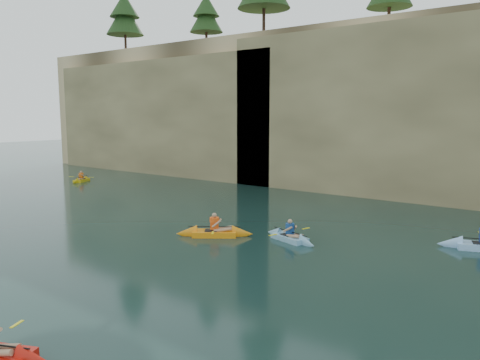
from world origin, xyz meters
The scene contains 9 objects.
ground centered at (0.00, 0.00, 0.00)m, with size 160.00×160.00×0.00m, color black.
cliff centered at (0.00, 30.00, 6.00)m, with size 70.00×16.00×12.00m, color tan.
cliff_slab_west centered at (-20.00, 22.60, 5.28)m, with size 26.00×2.40×10.56m, color tan.
cliff_slab_center centered at (2.00, 22.60, 5.70)m, with size 24.00×2.40×11.40m, color tan.
sea_cave_west centered at (-18.00, 21.95, 2.00)m, with size 4.50×1.00×4.00m, color black.
sea_cave_center centered at (-4.00, 21.95, 1.60)m, with size 3.50×1.00×3.20m, color black.
kayaker_orange centered at (-1.11, 8.21, 0.16)m, with size 3.24×2.67×1.31m.
kayaker_ltblue_near centered at (1.95, 9.61, 0.14)m, with size 3.03×2.24×1.17m.
kayaker_yellow centered at (-20.77, 14.75, 0.14)m, with size 1.99×2.69×1.09m.
Camera 1 is at (12.09, -7.27, 5.39)m, focal length 35.00 mm.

